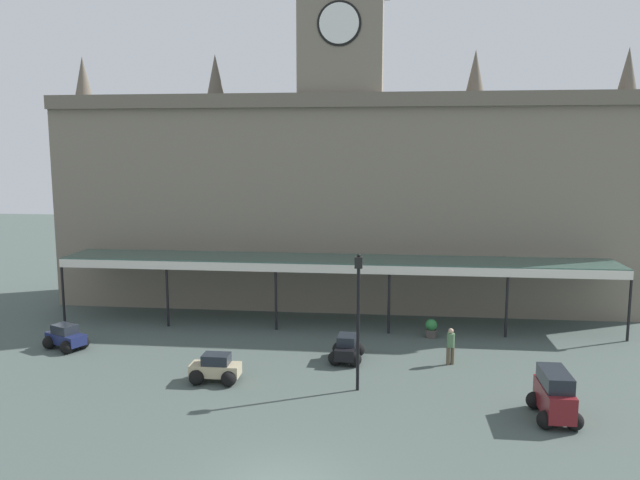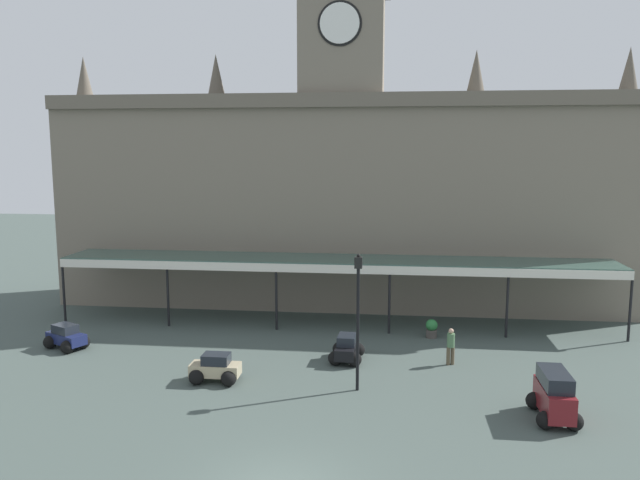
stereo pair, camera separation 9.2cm
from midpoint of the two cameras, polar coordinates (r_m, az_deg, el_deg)
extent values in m
cube|color=slate|center=(38.33, 1.92, 3.50)|extent=(34.55, 5.23, 12.68)
cube|color=#685F52|center=(35.54, 1.61, 12.70)|extent=(34.55, 0.30, 0.80)
cube|color=slate|center=(38.68, 1.99, 17.47)|extent=(4.80, 4.80, 6.06)
cylinder|color=white|center=(36.39, 1.68, 19.21)|extent=(2.20, 0.12, 2.20)
cylinder|color=black|center=(36.43, 1.69, 19.20)|extent=(2.46, 0.06, 2.46)
cone|color=#5B5448|center=(42.91, -20.92, 13.70)|extent=(1.10, 1.10, 2.60)
cone|color=#5B5448|center=(39.81, -9.62, 14.58)|extent=(1.10, 1.10, 2.60)
cone|color=#5B5448|center=(38.62, 13.95, 14.65)|extent=(1.10, 1.10, 2.60)
cone|color=#5B5448|center=(40.55, 26.30, 13.74)|extent=(1.10, 1.10, 2.60)
cube|color=#38564C|center=(33.93, 1.25, -1.82)|extent=(29.87, 3.20, 0.16)
cube|color=silver|center=(32.40, 1.00, -2.66)|extent=(29.87, 0.12, 0.44)
cylinder|color=black|center=(37.36, -22.52, -4.39)|extent=(0.14, 0.14, 3.52)
cylinder|color=black|center=(34.88, -13.86, -4.86)|extent=(0.14, 0.14, 3.52)
cylinder|color=black|center=(33.30, -4.13, -5.26)|extent=(0.14, 0.14, 3.52)
cylinder|color=black|center=(32.76, 6.25, -5.52)|extent=(0.14, 0.14, 3.52)
cylinder|color=black|center=(33.29, 16.63, -5.60)|extent=(0.14, 0.14, 3.52)
cylinder|color=black|center=(34.86, 26.39, -5.51)|extent=(0.14, 0.14, 3.52)
cube|color=tan|center=(26.73, -9.64, -11.61)|extent=(2.05, 0.89, 0.50)
cube|color=#1E232B|center=(26.56, -9.56, -10.68)|extent=(1.10, 0.80, 0.42)
sphere|color=black|center=(26.59, -11.33, -12.22)|extent=(0.64, 0.64, 0.64)
sphere|color=black|center=(27.37, -10.77, -11.59)|extent=(0.64, 0.64, 0.64)
sphere|color=black|center=(26.23, -8.45, -12.44)|extent=(0.64, 0.64, 0.64)
sphere|color=black|center=(27.02, -7.97, -11.79)|extent=(0.64, 0.64, 0.64)
cube|color=black|center=(28.83, 2.36, -9.99)|extent=(1.00, 2.10, 0.50)
cube|color=#1E232B|center=(28.73, 2.38, -9.09)|extent=(0.86, 1.14, 0.42)
sphere|color=black|center=(28.21, 3.08, -10.84)|extent=(0.64, 0.64, 0.64)
sphere|color=black|center=(28.32, 1.28, -10.75)|extent=(0.64, 0.64, 0.64)
sphere|color=black|center=(29.48, 3.40, -9.99)|extent=(0.64, 0.64, 0.64)
sphere|color=black|center=(29.58, 1.68, -9.91)|extent=(0.64, 0.64, 0.64)
cube|color=#19214C|center=(32.83, -22.30, -8.32)|extent=(2.23, 1.70, 0.50)
cube|color=#1E232B|center=(32.75, -22.40, -7.53)|extent=(1.34, 1.20, 0.42)
sphere|color=black|center=(32.60, -20.95, -8.73)|extent=(0.64, 0.64, 0.64)
sphere|color=black|center=(32.12, -22.23, -9.06)|extent=(0.64, 0.64, 0.64)
sphere|color=black|center=(33.66, -22.33, -8.27)|extent=(0.64, 0.64, 0.64)
sphere|color=black|center=(33.19, -23.59, -8.58)|extent=(0.64, 0.64, 0.64)
cube|color=maroon|center=(24.38, 20.54, -13.47)|extent=(0.96, 2.40, 0.95)
cube|color=#1E232B|center=(24.17, 20.60, -11.77)|extent=(0.91, 1.90, 0.55)
sphere|color=black|center=(23.91, 22.14, -15.10)|extent=(0.64, 0.64, 0.64)
sphere|color=black|center=(23.67, 19.84, -15.22)|extent=(0.64, 0.64, 0.64)
sphere|color=black|center=(25.42, 21.07, -13.62)|extent=(0.64, 0.64, 0.64)
sphere|color=black|center=(25.20, 18.92, -13.70)|extent=(0.64, 0.64, 0.64)
cylinder|color=brown|center=(29.00, 11.93, -10.28)|extent=(0.17, 0.17, 0.82)
cylinder|color=brown|center=(28.89, 11.55, -10.34)|extent=(0.17, 0.17, 0.82)
cylinder|color=#4C724C|center=(28.73, 11.78, -8.95)|extent=(0.34, 0.34, 0.62)
sphere|color=tan|center=(28.61, 11.81, -8.14)|extent=(0.23, 0.23, 0.23)
cylinder|color=black|center=(24.92, 3.39, -8.21)|extent=(0.13, 0.13, 4.98)
cube|color=black|center=(24.29, 3.44, -2.07)|extent=(0.30, 0.30, 0.44)
sphere|color=black|center=(24.24, 3.45, -1.42)|extent=(0.14, 0.14, 0.14)
cylinder|color=#47423D|center=(32.76, 10.04, -8.41)|extent=(0.56, 0.56, 0.42)
sphere|color=#2B7639|center=(32.63, 10.06, -7.66)|extent=(0.60, 0.60, 0.60)
camera|label=1|loc=(0.05, -90.10, -0.01)|focal=34.99mm
camera|label=2|loc=(0.05, 89.90, 0.01)|focal=34.99mm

